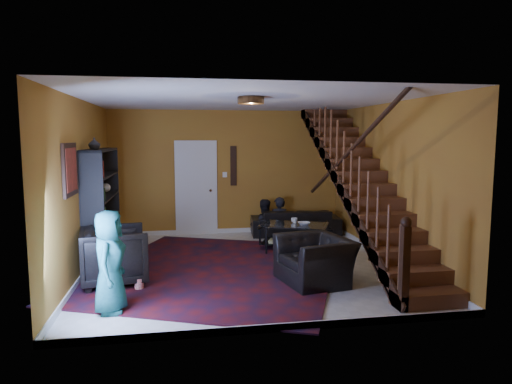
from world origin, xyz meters
The scene contains 21 objects.
floor centered at (0.00, 0.00, 0.00)m, with size 5.50×5.50×0.00m, color beige.
room centered at (-1.33, 1.33, 0.05)m, with size 5.50×5.50×5.50m.
staircase centered at (2.12, 0.00, 1.40)m, with size 0.95×5.02×3.18m.
bookshelf centered at (-2.40, 0.60, 0.96)m, with size 0.35×1.80×2.00m.
door centered at (-0.70, 2.73, 1.02)m, with size 0.82×0.05×2.05m, color silver.
framed_picture centered at (-2.57, -0.90, 1.75)m, with size 0.04×0.74×0.74m, color maroon.
wall_hanging centered at (0.15, 2.73, 1.55)m, with size 0.14×0.03×0.90m, color black.
ceiling_fixture centered at (0.00, -0.80, 2.74)m, with size 0.40×0.40×0.10m, color #3F2814.
rug centered at (-0.49, -0.20, 0.01)m, with size 3.77×4.31×0.02m, color #490D0E.
sofa centered at (1.50, 2.30, 0.29)m, with size 1.98×0.78×0.58m, color black.
armchair_left centered at (-2.05, -0.65, 0.43)m, with size 0.93×0.95×0.87m, color black.
armchair_right centered at (0.93, -1.10, 0.35)m, with size 1.07×0.94×0.70m, color black.
person_adult_a centered at (1.13, 2.35, 0.21)m, with size 0.48×0.31×1.31m, color black.
person_adult_b centered at (0.78, 2.35, 0.18)m, with size 0.62×0.48×1.27m, color black.
person_child centered at (-1.95, -1.81, 0.65)m, with size 0.64×0.41×1.30m, color #195F5C.
coffee_table centered at (1.14, 1.00, 0.29)m, with size 1.50×1.22×0.50m.
cup_a centered at (1.18, 1.16, 0.55)m, with size 0.12×0.12×0.10m, color #999999.
cup_b centered at (1.18, 1.11, 0.54)m, with size 0.10×0.10×0.09m, color #999999.
bowl centered at (1.31, 0.88, 0.53)m, with size 0.24×0.24×0.06m, color #999999.
vase centered at (-2.41, 0.10, 2.10)m, with size 0.18×0.18×0.19m, color #999999.
popcorn_bucket centered at (-1.67, -0.99, 0.10)m, with size 0.13×0.13×0.15m, color red.
Camera 1 is at (-1.06, -7.58, 2.20)m, focal length 32.00 mm.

